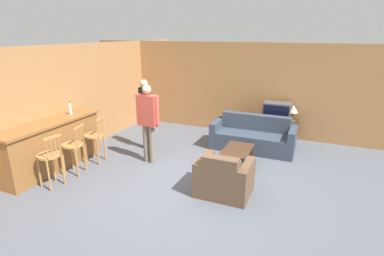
{
  "coord_description": "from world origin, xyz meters",
  "views": [
    {
      "loc": [
        2.29,
        -4.92,
        2.87
      ],
      "look_at": [
        -0.18,
        0.83,
        0.85
      ],
      "focal_mm": 28.0,
      "sensor_mm": 36.0,
      "label": 1
    }
  ],
  "objects": [
    {
      "name": "wall_left",
      "position": [
        -3.15,
        1.25,
        1.3
      ],
      "size": [
        0.08,
        8.5,
        2.6
      ],
      "color": "#B27A47",
      "rests_on": "ground_plane"
    },
    {
      "name": "bottle",
      "position": [
        -2.86,
        0.04,
        1.21
      ],
      "size": [
        0.07,
        0.07,
        0.31
      ],
      "color": "silver",
      "rests_on": "bar_counter"
    },
    {
      "name": "bar_counter",
      "position": [
        -2.82,
        -0.59,
        0.54
      ],
      "size": [
        0.55,
        2.38,
        1.07
      ],
      "color": "brown",
      "rests_on": "ground_plane"
    },
    {
      "name": "person_by_counter",
      "position": [
        -1.12,
        0.54,
        1.01
      ],
      "size": [
        0.59,
        0.21,
        1.79
      ],
      "color": "#756B5B",
      "rests_on": "ground_plane"
    },
    {
      "name": "table_lamp",
      "position": [
        1.73,
        3.09,
        0.93
      ],
      "size": [
        0.26,
        0.26,
        0.44
      ],
      "color": "brown",
      "rests_on": "tv_unit"
    },
    {
      "name": "tv_unit",
      "position": [
        1.32,
        3.09,
        0.3
      ],
      "size": [
        1.11,
        0.53,
        0.61
      ],
      "color": "#2D2319",
      "rests_on": "ground_plane"
    },
    {
      "name": "wall_back",
      "position": [
        0.0,
        3.5,
        1.3
      ],
      "size": [
        9.4,
        0.08,
        2.6
      ],
      "color": "#B27A47",
      "rests_on": "ground_plane"
    },
    {
      "name": "tv",
      "position": [
        1.32,
        3.09,
        0.84
      ],
      "size": [
        0.71,
        0.44,
        0.47
      ],
      "color": "#4C4C4C",
      "rests_on": "tv_unit"
    },
    {
      "name": "bar_chair_mid",
      "position": [
        -2.25,
        -0.59,
        0.58
      ],
      "size": [
        0.52,
        0.52,
        1.06
      ],
      "color": "#B77F42",
      "rests_on": "ground_plane"
    },
    {
      "name": "ground_plane",
      "position": [
        0.0,
        0.0,
        0.0
      ],
      "size": [
        24.0,
        24.0,
        0.0
      ],
      "primitive_type": "plane",
      "color": "#565B66"
    },
    {
      "name": "couch_far",
      "position": [
        0.89,
        2.24,
        0.31
      ],
      "size": [
        2.06,
        0.83,
        0.85
      ],
      "color": "#384251",
      "rests_on": "ground_plane"
    },
    {
      "name": "bar_chair_near",
      "position": [
        -2.25,
        -1.2,
        0.58
      ],
      "size": [
        0.49,
        0.49,
        1.06
      ],
      "color": "#B77F42",
      "rests_on": "ground_plane"
    },
    {
      "name": "bar_chair_far",
      "position": [
        -2.25,
        0.06,
        0.58
      ],
      "size": [
        0.5,
        0.5,
        1.06
      ],
      "color": "#B77F42",
      "rests_on": "ground_plane"
    },
    {
      "name": "person_by_window",
      "position": [
        -1.62,
        1.23,
        1.02
      ],
      "size": [
        0.43,
        0.34,
        1.77
      ],
      "color": "#384260",
      "rests_on": "ground_plane"
    },
    {
      "name": "armchair_near",
      "position": [
        0.88,
        -0.18,
        0.31
      ],
      "size": [
        0.96,
        0.79,
        0.83
      ],
      "color": "brown",
      "rests_on": "ground_plane"
    },
    {
      "name": "coffee_table",
      "position": [
        0.8,
        1.03,
        0.37
      ],
      "size": [
        0.58,
        0.92,
        0.44
      ],
      "color": "#472D1E",
      "rests_on": "ground_plane"
    }
  ]
}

